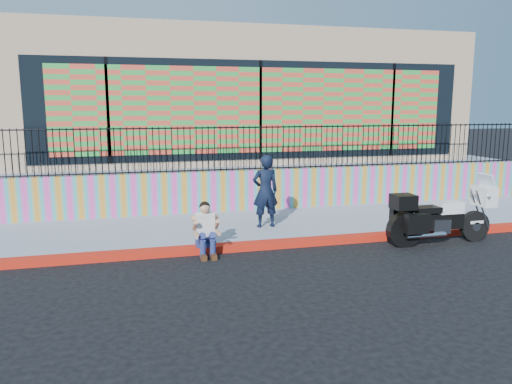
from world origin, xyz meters
name	(u,v)px	position (x,y,z in m)	size (l,w,h in m)	color
ground	(309,245)	(0.00, 0.00, 0.00)	(90.00, 90.00, 0.00)	black
red_curb	(309,242)	(0.00, 0.00, 0.07)	(16.00, 0.30, 0.15)	#BB100D
sidewalk	(286,224)	(0.00, 1.65, 0.07)	(16.00, 3.00, 0.15)	#868DA0
mural_wall	(268,189)	(0.00, 3.25, 0.70)	(16.00, 0.20, 1.10)	#F741AF
metal_fence	(269,148)	(0.00, 3.25, 1.85)	(15.80, 0.04, 1.20)	black
elevated_platform	(231,169)	(0.00, 8.35, 0.62)	(16.00, 10.00, 1.25)	#868DA0
storefront_building	(232,98)	(0.00, 8.13, 3.25)	(14.00, 8.06, 4.00)	tan
police_motorcycle	(439,215)	(2.75, -0.61, 0.64)	(2.44, 0.81, 1.52)	black
police_officer	(265,191)	(-0.65, 1.26, 1.01)	(0.62, 0.41, 1.71)	black
seated_man	(206,234)	(-2.29, -0.20, 0.45)	(0.54, 0.71, 1.06)	navy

